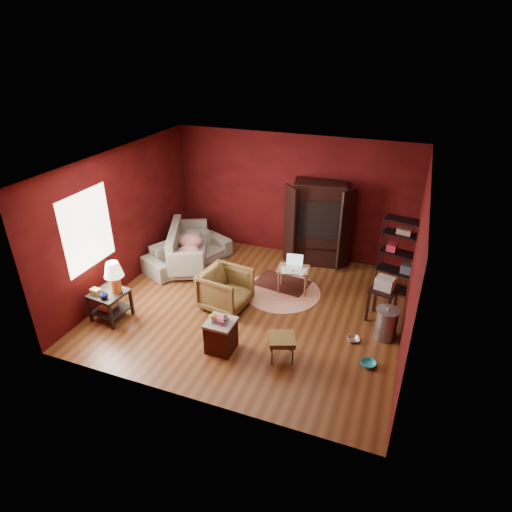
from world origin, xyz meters
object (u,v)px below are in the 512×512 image
(laptop_desk, at_px, (293,270))
(wire_shelving, at_px, (401,254))
(tv_armoire, at_px, (318,222))
(hamper, at_px, (221,335))
(side_table, at_px, (112,285))
(sofa, at_px, (188,248))
(armchair, at_px, (226,288))

(laptop_desk, bearing_deg, wire_shelving, 11.53)
(laptop_desk, bearing_deg, tv_armoire, 76.22)
(hamper, bearing_deg, laptop_desk, 74.94)
(side_table, height_order, tv_armoire, tv_armoire)
(wire_shelving, bearing_deg, laptop_desk, -148.34)
(sofa, relative_size, side_table, 1.75)
(sofa, bearing_deg, side_table, -161.38)
(laptop_desk, bearing_deg, armchair, -143.80)
(sofa, height_order, hamper, sofa)
(armchair, relative_size, tv_armoire, 0.44)
(armchair, distance_m, hamper, 1.27)
(tv_armoire, distance_m, wire_shelving, 1.95)
(side_table, relative_size, hamper, 1.76)
(hamper, height_order, laptop_desk, laptop_desk)
(wire_shelving, bearing_deg, tv_armoire, 171.43)
(sofa, height_order, side_table, side_table)
(laptop_desk, distance_m, tv_armoire, 1.48)
(armchair, bearing_deg, hamper, -151.71)
(armchair, xyz_separation_m, tv_armoire, (1.18, 2.39, 0.57))
(armchair, distance_m, wire_shelving, 3.47)
(side_table, distance_m, wire_shelving, 5.48)
(sofa, bearing_deg, laptop_desk, -71.13)
(side_table, xyz_separation_m, hamper, (2.20, -0.14, -0.39))
(tv_armoire, height_order, wire_shelving, tv_armoire)
(sofa, relative_size, tv_armoire, 1.05)
(sofa, relative_size, wire_shelving, 1.26)
(wire_shelving, bearing_deg, hamper, -119.33)
(sofa, distance_m, tv_armoire, 2.97)
(wire_shelving, bearing_deg, armchair, -138.28)
(hamper, bearing_deg, tv_armoire, 78.44)
(armchair, distance_m, side_table, 2.05)
(sofa, xyz_separation_m, side_table, (-0.25, -2.30, 0.29))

